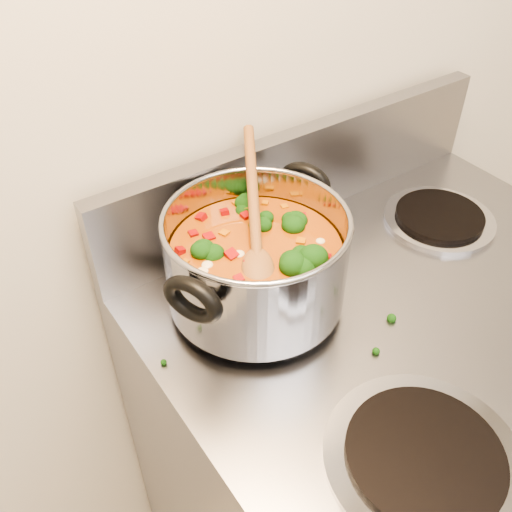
% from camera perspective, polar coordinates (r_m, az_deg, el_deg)
% --- Properties ---
extents(electric_range, '(0.75, 0.68, 1.08)m').
position_cam_1_polar(electric_range, '(1.21, 12.70, -20.69)').
color(electric_range, gray).
rests_on(electric_range, ground).
extents(stockpot, '(0.31, 0.25, 0.15)m').
position_cam_1_polar(stockpot, '(0.77, 0.07, -0.52)').
color(stockpot, '#9999A0').
rests_on(stockpot, electric_range).
extents(wooden_spoon, '(0.17, 0.25, 0.10)m').
position_cam_1_polar(wooden_spoon, '(0.76, -0.07, 2.69)').
color(wooden_spoon, brown).
rests_on(wooden_spoon, stockpot).
extents(cooktop_crumbs, '(0.15, 0.35, 0.01)m').
position_cam_1_polar(cooktop_crumbs, '(0.83, -6.09, -4.50)').
color(cooktop_crumbs, black).
rests_on(cooktop_crumbs, electric_range).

